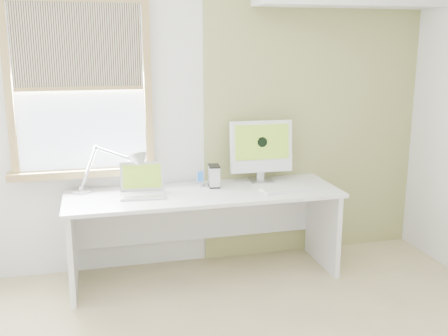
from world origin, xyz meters
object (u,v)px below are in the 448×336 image
object	(u,v)px
desk_lamp	(128,167)
external_drive	(214,176)
laptop	(142,187)
imac	(261,148)
desk	(203,213)

from	to	relation	value
desk_lamp	external_drive	bearing A→B (deg)	-3.90
laptop	external_drive	bearing A→B (deg)	8.06
laptop	imac	xyz separation A→B (m)	(1.03, 0.15, 0.24)
desk	imac	distance (m)	0.75
desk_lamp	laptop	size ratio (longest dim) A/B	1.82
desk_lamp	imac	bearing A→B (deg)	1.04
imac	external_drive	bearing A→B (deg)	-171.00
desk_lamp	imac	xyz separation A→B (m)	(1.13, 0.02, 0.10)
external_drive	imac	size ratio (longest dim) A/B	0.34
desk	laptop	distance (m)	0.55
imac	desk	bearing A→B (deg)	-165.05
desk	external_drive	bearing A→B (deg)	33.99
external_drive	imac	world-z (taller)	imac
desk_lamp	imac	distance (m)	1.13
laptop	external_drive	xyz separation A→B (m)	(0.60, 0.09, 0.03)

